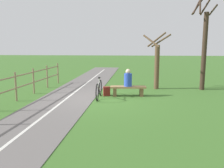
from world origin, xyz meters
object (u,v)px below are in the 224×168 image
at_px(bench, 128,89).
at_px(person_seated, 128,79).
at_px(bicycle, 99,89).
at_px(tree_far_right, 157,63).
at_px(backpack, 107,91).
at_px(tree_far_left, 204,44).

bearing_deg(bench, person_seated, 0.00).
height_order(bicycle, tree_far_right, tree_far_right).
distance_m(backpack, tree_far_right, 3.45).
distance_m(bicycle, backpack, 0.64).
height_order(bench, bicycle, bicycle).
xyz_separation_m(bench, bicycle, (1.31, 0.56, 0.08)).
xyz_separation_m(bicycle, backpack, (-0.30, -0.54, -0.19)).
bearing_deg(person_seated, backpack, -2.04).
distance_m(backpack, tree_far_left, 5.74).
bearing_deg(person_seated, bench, -180.00).
bearing_deg(backpack, person_seated, -178.73).
bearing_deg(bicycle, bench, 113.00).
xyz_separation_m(bicycle, tree_far_right, (-2.82, -2.55, 1.02)).
relative_size(bench, person_seated, 2.07).
height_order(bicycle, backpack, bicycle).
distance_m(bicycle, tree_far_right, 3.94).
xyz_separation_m(tree_far_left, tree_far_right, (2.40, -0.05, -0.98)).
relative_size(person_seated, bicycle, 0.44).
relative_size(backpack, tree_far_left, 0.08).
xyz_separation_m(person_seated, tree_far_right, (-1.52, -1.99, 0.60)).
height_order(backpack, tree_far_left, tree_far_left).
xyz_separation_m(bench, tree_far_left, (-3.91, -1.94, 2.08)).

